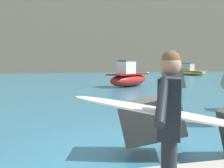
# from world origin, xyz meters

# --- Properties ---
(ground_plane) EXTENTS (400.00, 400.00, 0.00)m
(ground_plane) POSITION_xyz_m (0.00, 0.00, 0.00)
(ground_plane) COLOR #2D6B84
(breakwater_jetty) EXTENTS (33.01, 8.14, 2.91)m
(breakwater_jetty) POSITION_xyz_m (-1.79, 1.89, 1.13)
(breakwater_jetty) COLOR gray
(breakwater_jetty) RESTS_ON ground
(surfer_with_board) EXTENTS (2.00, 1.56, 1.78)m
(surfer_with_board) POSITION_xyz_m (-0.82, -3.25, 1.28)
(surfer_with_board) COLOR black
(surfer_with_board) RESTS_ON walkway_path
(boat_near_left) EXTENTS (4.52, 3.97, 2.11)m
(boat_near_left) POSITION_xyz_m (5.06, 16.00, 0.70)
(boat_near_left) COLOR maroon
(boat_near_left) RESTS_ON ground
(boat_near_right) EXTENTS (3.48, 6.02, 1.87)m
(boat_near_right) POSITION_xyz_m (21.02, 34.23, 0.57)
(boat_near_right) COLOR #EAC64C
(boat_near_right) RESTS_ON ground
(mooring_buoy_inner) EXTENTS (0.44, 0.44, 0.44)m
(mooring_buoy_inner) POSITION_xyz_m (8.84, 22.76, 0.22)
(mooring_buoy_inner) COLOR silver
(mooring_buoy_inner) RESTS_ON ground
(mooring_buoy_middle) EXTENTS (0.44, 0.44, 0.44)m
(mooring_buoy_middle) POSITION_xyz_m (15.58, 38.01, 0.22)
(mooring_buoy_middle) COLOR silver
(mooring_buoy_middle) RESTS_ON ground
(headland_bluff) EXTENTS (92.83, 45.21, 18.19)m
(headland_bluff) POSITION_xyz_m (12.87, 70.74, 9.12)
(headland_bluff) COLOR #756651
(headland_bluff) RESTS_ON ground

